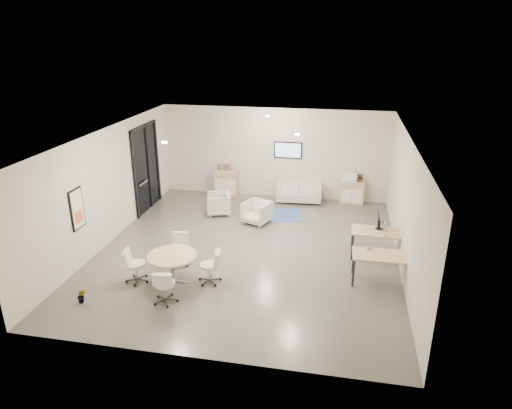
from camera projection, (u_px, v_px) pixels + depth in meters
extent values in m
cube|color=#5E5C56|center=(248.00, 263.00, 12.71)|extent=(8.00, 9.00, 0.80)
cube|color=white|center=(247.00, 120.00, 11.28)|extent=(8.00, 9.00, 0.80)
cube|color=beige|center=(276.00, 151.00, 16.49)|extent=(8.00, 0.80, 3.20)
cube|color=beige|center=(186.00, 295.00, 7.50)|extent=(8.00, 0.80, 3.20)
cube|color=beige|center=(94.00, 186.00, 12.78)|extent=(0.80, 9.00, 3.20)
cube|color=beige|center=(422.00, 207.00, 11.21)|extent=(0.80, 9.00, 3.20)
cube|color=black|center=(146.00, 168.00, 15.05)|extent=(0.02, 1.90, 2.85)
cube|color=black|center=(143.00, 126.00, 14.55)|extent=(0.06, 1.90, 0.08)
cube|color=black|center=(135.00, 176.00, 14.21)|extent=(0.06, 0.08, 2.85)
cube|color=black|center=(157.00, 161.00, 15.88)|extent=(0.06, 0.08, 2.85)
cube|color=black|center=(149.00, 167.00, 15.19)|extent=(0.06, 0.07, 2.85)
cube|color=#B2B2B7|center=(143.00, 183.00, 14.76)|extent=(0.04, 0.60, 0.05)
cube|color=black|center=(77.00, 209.00, 11.25)|extent=(0.04, 0.54, 1.04)
cube|color=white|center=(78.00, 209.00, 11.25)|extent=(0.01, 0.46, 0.96)
cube|color=#D8653B|center=(79.00, 216.00, 11.32)|extent=(0.01, 0.32, 0.30)
cube|color=black|center=(288.00, 150.00, 15.94)|extent=(0.98, 0.05, 0.58)
cube|color=#91C0FB|center=(288.00, 150.00, 15.92)|extent=(0.90, 0.01, 0.50)
cylinder|color=#FFEAC6|center=(164.00, 143.00, 10.83)|extent=(0.14, 0.14, 0.03)
cylinder|color=#FFEAC6|center=(297.00, 134.00, 11.67)|extent=(0.14, 0.14, 0.03)
cylinder|color=#FFEAC6|center=(267.00, 116.00, 14.18)|extent=(0.14, 0.14, 0.03)
cube|color=tan|center=(226.00, 183.00, 16.60)|extent=(0.84, 0.42, 0.95)
cube|color=white|center=(220.00, 187.00, 16.47)|extent=(0.35, 0.02, 0.57)
cube|color=white|center=(230.00, 188.00, 16.40)|extent=(0.35, 0.02, 0.57)
cube|color=tan|center=(352.00, 192.00, 15.84)|extent=(0.83, 0.39, 0.83)
cube|color=white|center=(346.00, 196.00, 15.72)|extent=(0.35, 0.02, 0.50)
cube|color=white|center=(357.00, 197.00, 15.65)|extent=(0.35, 0.02, 0.50)
cube|color=red|center=(219.00, 167.00, 16.44)|extent=(0.04, 0.14, 0.22)
cube|color=#337FCC|center=(221.00, 167.00, 16.43)|extent=(0.04, 0.14, 0.22)
cube|color=gold|center=(222.00, 167.00, 16.42)|extent=(0.04, 0.14, 0.22)
cube|color=#4CB24C|center=(224.00, 167.00, 16.41)|extent=(0.04, 0.14, 0.22)
cube|color=#CC6619|center=(226.00, 167.00, 16.40)|extent=(0.04, 0.14, 0.22)
cube|color=purple|center=(227.00, 167.00, 16.38)|extent=(0.04, 0.14, 0.22)
cube|color=#E54C7F|center=(229.00, 168.00, 16.37)|extent=(0.04, 0.14, 0.22)
cube|color=teal|center=(231.00, 168.00, 16.36)|extent=(0.04, 0.14, 0.22)
cube|color=white|center=(350.00, 177.00, 15.66)|extent=(0.53, 0.46, 0.28)
cube|color=white|center=(351.00, 172.00, 15.60)|extent=(0.39, 0.34, 0.06)
cube|color=beige|center=(299.00, 195.00, 16.03)|extent=(1.60, 0.87, 0.29)
cube|color=beige|center=(300.00, 185.00, 16.20)|extent=(1.56, 0.27, 0.29)
cube|color=beige|center=(279.00, 190.00, 16.11)|extent=(0.19, 0.78, 0.58)
cube|color=beige|center=(319.00, 193.00, 15.85)|extent=(0.19, 0.78, 0.58)
cube|color=#314697|center=(274.00, 215.00, 14.93)|extent=(1.92, 1.47, 0.01)
imported|color=beige|center=(219.00, 203.00, 14.95)|extent=(0.89, 0.92, 0.77)
imported|color=beige|center=(257.00, 211.00, 14.23)|extent=(0.96, 0.93, 0.77)
cube|color=tan|center=(379.00, 232.00, 11.96)|extent=(1.46, 0.77, 0.04)
cube|color=black|center=(352.00, 248.00, 11.93)|extent=(0.05, 0.05, 0.71)
cube|color=black|center=(405.00, 252.00, 11.70)|extent=(0.05, 0.05, 0.71)
cube|color=black|center=(352.00, 238.00, 12.50)|extent=(0.05, 0.05, 0.71)
cube|color=black|center=(403.00, 242.00, 12.26)|extent=(0.05, 0.05, 0.71)
cube|color=tan|center=(383.00, 256.00, 10.73)|extent=(1.43, 0.74, 0.04)
cube|color=black|center=(353.00, 273.00, 10.70)|extent=(0.05, 0.05, 0.70)
cube|color=black|center=(412.00, 278.00, 10.47)|extent=(0.05, 0.05, 0.70)
cube|color=black|center=(353.00, 261.00, 11.25)|extent=(0.05, 0.05, 0.70)
cube|color=black|center=(409.00, 266.00, 11.02)|extent=(0.05, 0.05, 0.70)
cylinder|color=black|center=(379.00, 229.00, 12.09)|extent=(0.20, 0.20, 0.02)
cube|color=black|center=(379.00, 224.00, 12.05)|extent=(0.04, 0.03, 0.24)
cube|color=black|center=(378.00, 219.00, 12.00)|extent=(0.03, 0.50, 0.32)
cylinder|color=tan|center=(172.00, 256.00, 10.77)|extent=(1.17, 1.17, 0.04)
cylinder|color=#B2B2B7|center=(173.00, 269.00, 10.89)|extent=(0.10, 0.10, 0.67)
cube|color=#B2B2B7|center=(174.00, 281.00, 11.01)|extent=(0.68, 0.06, 0.03)
cube|color=#B2B2B7|center=(174.00, 281.00, 11.01)|extent=(0.06, 0.68, 0.03)
imported|color=#3F7F3F|center=(361.00, 178.00, 15.62)|extent=(0.34, 0.36, 0.23)
imported|color=#3F7F3F|center=(82.00, 300.00, 10.13)|extent=(0.24, 0.36, 0.15)
imported|color=white|center=(368.00, 247.00, 10.98)|extent=(0.16, 0.14, 0.13)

